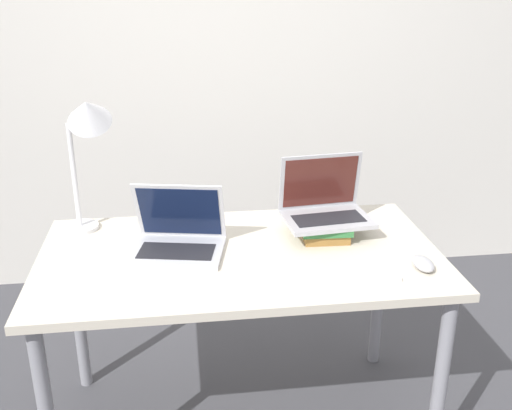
{
  "coord_description": "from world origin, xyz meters",
  "views": [
    {
      "loc": [
        -0.19,
        -1.53,
        1.7
      ],
      "look_at": [
        0.06,
        0.39,
        0.94
      ],
      "focal_mm": 42.0,
      "sensor_mm": 36.0,
      "label": 1
    }
  ],
  "objects_px": {
    "laptop_left": "(178,238)",
    "laptop_on_books": "(325,206)",
    "desk_lamp": "(86,127)",
    "wireless_keyboard": "(351,274)",
    "mouse": "(423,264)",
    "book_stack": "(323,227)"
  },
  "relations": [
    {
      "from": "wireless_keyboard",
      "to": "laptop_left",
      "type": "bearing_deg",
      "value": 154.56
    },
    {
      "from": "laptop_left",
      "to": "desk_lamp",
      "type": "distance_m",
      "value": 0.52
    },
    {
      "from": "laptop_on_books",
      "to": "mouse",
      "type": "xyz_separation_m",
      "value": [
        0.26,
        -0.33,
        -0.09
      ]
    },
    {
      "from": "book_stack",
      "to": "laptop_left",
      "type": "bearing_deg",
      "value": -172.85
    },
    {
      "from": "laptop_left",
      "to": "laptop_on_books",
      "type": "bearing_deg",
      "value": 9.1
    },
    {
      "from": "laptop_left",
      "to": "book_stack",
      "type": "bearing_deg",
      "value": 7.15
    },
    {
      "from": "book_stack",
      "to": "laptop_on_books",
      "type": "xyz_separation_m",
      "value": [
        0.01,
        0.02,
        0.08
      ]
    },
    {
      "from": "laptop_left",
      "to": "laptop_on_books",
      "type": "distance_m",
      "value": 0.57
    },
    {
      "from": "laptop_left",
      "to": "desk_lamp",
      "type": "xyz_separation_m",
      "value": [
        -0.31,
        0.21,
        0.36
      ]
    },
    {
      "from": "wireless_keyboard",
      "to": "desk_lamp",
      "type": "relative_size",
      "value": 0.57
    },
    {
      "from": "book_stack",
      "to": "laptop_on_books",
      "type": "distance_m",
      "value": 0.08
    },
    {
      "from": "laptop_on_books",
      "to": "mouse",
      "type": "height_order",
      "value": "laptop_on_books"
    },
    {
      "from": "laptop_on_books",
      "to": "desk_lamp",
      "type": "height_order",
      "value": "desk_lamp"
    },
    {
      "from": "wireless_keyboard",
      "to": "mouse",
      "type": "height_order",
      "value": "mouse"
    },
    {
      "from": "desk_lamp",
      "to": "laptop_on_books",
      "type": "bearing_deg",
      "value": -7.98
    },
    {
      "from": "laptop_left",
      "to": "mouse",
      "type": "bearing_deg",
      "value": -16.65
    },
    {
      "from": "laptop_left",
      "to": "book_stack",
      "type": "distance_m",
      "value": 0.55
    },
    {
      "from": "mouse",
      "to": "desk_lamp",
      "type": "bearing_deg",
      "value": 158.04
    },
    {
      "from": "laptop_left",
      "to": "mouse",
      "type": "height_order",
      "value": "laptop_left"
    },
    {
      "from": "laptop_on_books",
      "to": "wireless_keyboard",
      "type": "xyz_separation_m",
      "value": [
        0.01,
        -0.36,
        -0.1
      ]
    },
    {
      "from": "laptop_on_books",
      "to": "laptop_left",
      "type": "bearing_deg",
      "value": -170.9
    },
    {
      "from": "laptop_on_books",
      "to": "mouse",
      "type": "distance_m",
      "value": 0.43
    }
  ]
}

